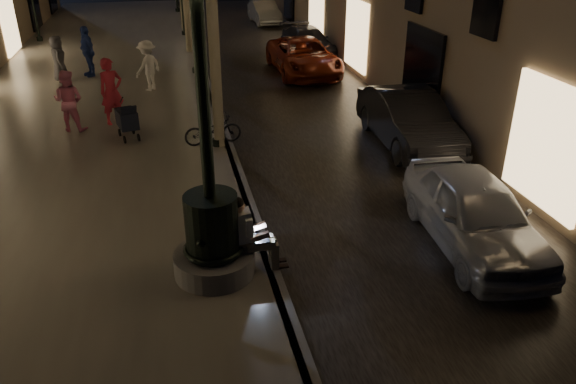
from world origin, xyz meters
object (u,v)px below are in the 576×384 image
object	(u,v)px
lamp_curb_a	(211,31)
stroller	(127,119)
car_rear	(307,41)
pedestrian_blue	(87,51)
car_third	(304,57)
pedestrian_white	(148,66)
car_fifth	(264,12)
pedestrian_pink	(69,101)
car_front	(475,212)
pedestrian_red	(111,91)
fountain_lamppost	(212,222)
pedestrian_dark	(59,59)
seated_man_laptop	(249,232)
car_second	(408,120)
bicycle	(213,129)

from	to	relation	value
lamp_curb_a	stroller	bearing A→B (deg)	155.94
lamp_curb_a	car_rear	size ratio (longest dim) A/B	1.15
pedestrian_blue	stroller	bearing A→B (deg)	-15.47
car_third	pedestrian_white	world-z (taller)	pedestrian_white
pedestrian_white	car_fifth	bearing A→B (deg)	-163.80
car_third	pedestrian_pink	bearing A→B (deg)	-146.38
car_front	car_third	distance (m)	13.51
pedestrian_red	pedestrian_blue	bearing A→B (deg)	73.28
car_fifth	stroller	bearing A→B (deg)	-113.16
fountain_lamppost	pedestrian_red	world-z (taller)	fountain_lamppost
car_fifth	pedestrian_white	size ratio (longest dim) A/B	2.23
lamp_curb_a	pedestrian_red	size ratio (longest dim) A/B	2.47
car_third	fountain_lamppost	bearing A→B (deg)	-110.26
stroller	pedestrian_dark	distance (m)	7.26
seated_man_laptop	pedestrian_blue	bearing A→B (deg)	105.24
car_fifth	car_front	bearing A→B (deg)	-93.20
car_rear	pedestrian_blue	world-z (taller)	pedestrian_blue
car_second	pedestrian_red	distance (m)	8.59
seated_man_laptop	lamp_curb_a	distance (m)	6.42
pedestrian_red	fountain_lamppost	bearing A→B (deg)	-104.51
pedestrian_pink	pedestrian_blue	size ratio (longest dim) A/B	0.93
pedestrian_pink	seated_man_laptop	bearing A→B (deg)	133.75
pedestrian_red	bicycle	distance (m)	3.61
car_rear	pedestrian_red	distance (m)	11.76
car_third	car_rear	xyz separation A→B (m)	(1.01, 3.31, -0.08)
pedestrian_dark	lamp_curb_a	bearing A→B (deg)	-155.15
car_rear	pedestrian_blue	size ratio (longest dim) A/B	2.22
stroller	car_front	xyz separation A→B (m)	(6.66, -6.88, -0.06)
stroller	bicycle	distance (m)	2.43
seated_man_laptop	car_rear	world-z (taller)	seated_man_laptop
car_front	bicycle	bearing A→B (deg)	130.25
lamp_curb_a	pedestrian_pink	bearing A→B (deg)	151.53
car_second	car_third	size ratio (longest dim) A/B	0.92
pedestrian_pink	bicycle	distance (m)	4.37
seated_man_laptop	car_front	xyz separation A→B (m)	(4.39, 0.17, -0.23)
fountain_lamppost	pedestrian_pink	size ratio (longest dim) A/B	2.97
pedestrian_dark	car_third	bearing A→B (deg)	-98.50
fountain_lamppost	pedestrian_blue	size ratio (longest dim) A/B	2.76
car_rear	bicycle	world-z (taller)	car_rear
car_second	car_rear	distance (m)	11.62
pedestrian_red	car_rear	bearing A→B (deg)	18.00
pedestrian_red	pedestrian_pink	world-z (taller)	pedestrian_red
pedestrian_dark	bicycle	size ratio (longest dim) A/B	1.08
seated_man_laptop	pedestrian_white	bearing A→B (deg)	98.04
lamp_curb_a	pedestrian_pink	distance (m)	5.00
pedestrian_red	pedestrian_pink	bearing A→B (deg)	168.35
car_second	bicycle	size ratio (longest dim) A/B	2.93
car_third	car_rear	world-z (taller)	car_third
lamp_curb_a	bicycle	xyz separation A→B (m)	(-0.10, 0.17, -2.63)
car_fifth	pedestrian_white	xyz separation A→B (m)	(-6.66, -13.74, 0.43)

